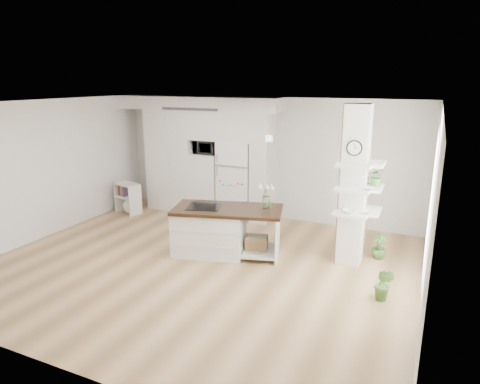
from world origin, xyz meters
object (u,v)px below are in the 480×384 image
at_px(refrigerator, 237,180).
at_px(floor_plant_a, 384,284).
at_px(bookshelf, 129,200).
at_px(kitchen_island, 216,229).

distance_m(refrigerator, floor_plant_a, 4.46).
xyz_separation_m(refrigerator, bookshelf, (-2.45, -0.82, -0.56)).
height_order(refrigerator, floor_plant_a, refrigerator).
bearing_deg(bookshelf, floor_plant_a, -1.80).
xyz_separation_m(kitchen_island, floor_plant_a, (2.98, -0.56, -0.20)).
bearing_deg(kitchen_island, bookshelf, 141.41).
bearing_deg(refrigerator, floor_plant_a, -37.05).
height_order(kitchen_island, bookshelf, kitchen_island).
height_order(refrigerator, kitchen_island, refrigerator).
bearing_deg(floor_plant_a, refrigerator, 142.95).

